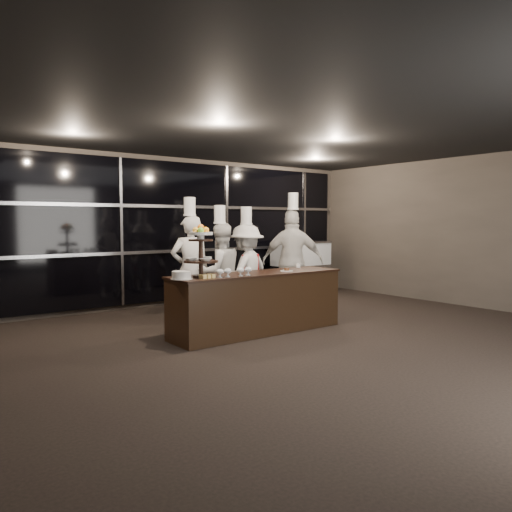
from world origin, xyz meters
TOP-DOWN VIEW (x-y plane):
  - room at (0.00, 0.00)m, footprint 10.00×10.00m
  - window_wall at (0.00, 4.94)m, footprint 8.60×0.10m
  - buffet_counter at (-0.29, 1.86)m, footprint 2.84×0.74m
  - display_stand at (-1.29, 1.86)m, footprint 0.48×0.48m
  - compotes at (-0.88, 1.64)m, footprint 0.60×0.11m
  - layer_cake at (-1.63, 1.81)m, footprint 0.30×0.30m
  - pastry_squares at (-1.29, 1.70)m, footprint 0.20×0.13m
  - small_plate at (0.21, 1.76)m, footprint 0.20×0.20m
  - chef_cup at (0.77, 2.11)m, footprint 0.08×0.08m
  - display_case at (2.84, 4.30)m, footprint 1.38×0.60m
  - chef_a at (-0.76, 3.09)m, footprint 0.74×0.58m
  - chef_b at (-0.30, 2.89)m, footprint 0.88×0.72m
  - chef_c at (0.20, 2.82)m, footprint 1.21×0.93m
  - chef_d at (1.21, 2.75)m, footprint 1.17×1.07m

SIDE VIEW (x-z plane):
  - buffet_counter at x=-0.29m, z-range 0.01..0.93m
  - display_case at x=2.84m, z-range 0.07..1.31m
  - chef_c at x=0.20m, z-range -0.14..1.81m
  - chef_b at x=-0.30m, z-range -0.14..1.83m
  - chef_a at x=-0.76m, z-range -0.13..1.97m
  - small_plate at x=0.21m, z-range 0.91..0.96m
  - pastry_squares at x=-1.29m, z-range 0.92..0.97m
  - chef_cup at x=0.77m, z-range 0.92..0.99m
  - layer_cake at x=-1.63m, z-range 0.92..1.03m
  - chef_d at x=1.21m, z-range -0.14..2.09m
  - compotes at x=-0.88m, z-range 0.94..1.06m
  - display_stand at x=-1.29m, z-range 0.97..1.71m
  - room at x=0.00m, z-range -3.50..6.50m
  - window_wall at x=0.00m, z-range 0.10..2.90m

